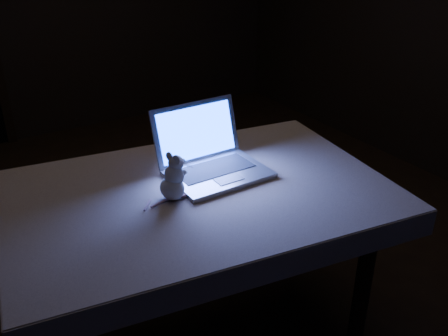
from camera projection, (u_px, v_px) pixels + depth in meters
floor at (191, 253)px, 3.19m from camera, size 5.00×5.00×0.00m
table at (201, 266)px, 2.40m from camera, size 1.67×1.20×0.83m
tablecloth at (183, 201)px, 2.24m from camera, size 1.86×1.43×0.12m
laptop at (218, 146)px, 2.26m from camera, size 0.46×0.40×0.30m
plush_mouse at (172, 177)px, 2.10m from camera, size 0.20×0.20×0.20m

